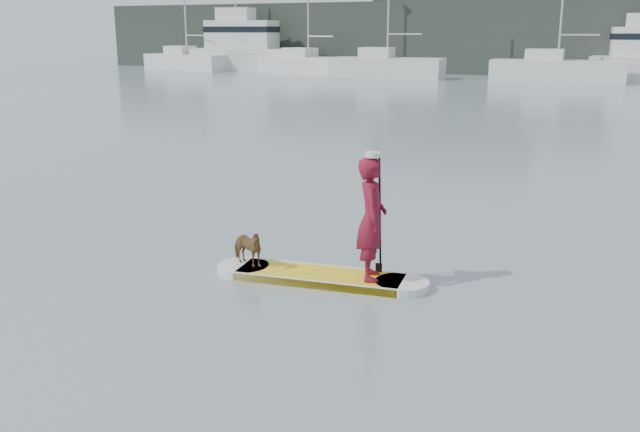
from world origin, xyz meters
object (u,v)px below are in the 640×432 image
at_px(sailboat_b, 308,63).
at_px(motor_yacht_b, 248,48).
at_px(sailboat_a, 187,61).
at_px(paddleboard, 320,276).
at_px(sailboat_c, 386,66).
at_px(paddler, 372,219).
at_px(sailboat_d, 556,68).
at_px(dog, 246,247).

distance_m(sailboat_b, motor_yacht_b, 7.75).
bearing_deg(sailboat_b, sailboat_a, -172.38).
distance_m(sailboat_a, sailboat_b, 12.71).
height_order(paddleboard, motor_yacht_b, motor_yacht_b).
height_order(sailboat_a, sailboat_c, sailboat_a).
bearing_deg(paddler, sailboat_b, 4.94).
relative_size(paddleboard, sailboat_b, 0.25).
distance_m(sailboat_c, sailboat_d, 12.49).
bearing_deg(sailboat_b, motor_yacht_b, 171.15).
relative_size(paddleboard, motor_yacht_b, 0.29).
bearing_deg(sailboat_d, sailboat_b, 175.48).
height_order(dog, sailboat_b, sailboat_b).
distance_m(paddleboard, dog, 1.24).
height_order(sailboat_c, motor_yacht_b, sailboat_c).
distance_m(dog, sailboat_b, 50.14).
height_order(sailboat_a, motor_yacht_b, sailboat_a).
bearing_deg(motor_yacht_b, dog, -66.03).
bearing_deg(paddler, sailboat_a, 15.80).
relative_size(paddler, sailboat_d, 0.13).
relative_size(paddleboard, dog, 4.79).
bearing_deg(dog, sailboat_c, 33.53).
relative_size(sailboat_b, sailboat_d, 0.97).
height_order(sailboat_b, sailboat_d, sailboat_d).
distance_m(paddler, sailboat_a, 58.22).
xyz_separation_m(paddleboard, sailboat_b, (-23.06, 44.93, 0.86)).
distance_m(sailboat_d, motor_yacht_b, 27.32).
bearing_deg(sailboat_a, dog, -44.03).
bearing_deg(sailboat_c, paddleboard, -75.19).
xyz_separation_m(paddler, sailboat_b, (-23.83, 44.82, -0.10)).
bearing_deg(sailboat_b, sailboat_c, -0.44).
distance_m(sailboat_a, sailboat_d, 32.63).
relative_size(dog, sailboat_d, 0.05).
bearing_deg(sailboat_c, paddler, -74.25).
height_order(paddler, motor_yacht_b, motor_yacht_b).
distance_m(sailboat_a, sailboat_c, 20.30).
height_order(sailboat_d, motor_yacht_b, sailboat_d).
distance_m(paddleboard, sailboat_b, 50.51).
bearing_deg(sailboat_c, sailboat_b, 164.78).
relative_size(paddler, motor_yacht_b, 0.16).
bearing_deg(dog, sailboat_b, 41.21).
distance_m(paddler, sailboat_c, 46.40).
distance_m(sailboat_b, sailboat_c, 7.64).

